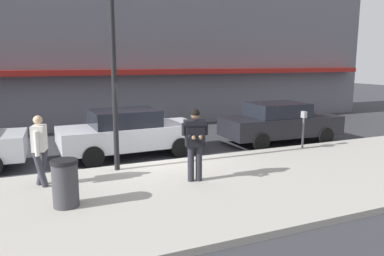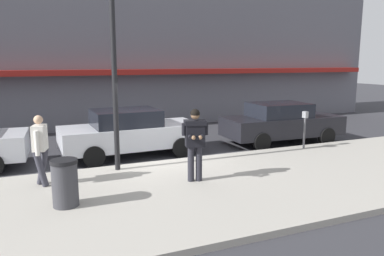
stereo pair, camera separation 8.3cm
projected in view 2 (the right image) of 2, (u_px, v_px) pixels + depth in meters
The scene contains 11 objects.
ground_plane at pixel (153, 164), 11.36m from camera, with size 80.00×80.00×0.00m, color #333338.
sidewalk at pixel (227, 186), 9.16m from camera, with size 32.00×5.30×0.14m, color #A8A399.
curb_paint_line at pixel (183, 160), 11.80m from camera, with size 28.00×0.12×0.01m, color silver.
storefront_facade at pixel (119, 9), 18.45m from camera, with size 28.00×4.70×11.26m.
parked_sedan_mid at pixel (130, 132), 12.21m from camera, with size 4.57×2.06×1.54m.
parked_sedan_far at pixel (281, 122), 14.16m from camera, with size 4.57×2.06×1.54m.
man_texting_on_phone at pixel (195, 137), 9.10m from camera, with size 0.63×0.64×1.81m.
pedestrian_in_light_coat at pixel (40, 146), 8.81m from camera, with size 0.40×0.58×1.70m.
street_lamp_post at pixel (114, 59), 9.75m from camera, with size 0.36×0.36×4.88m.
parking_meter at pixel (305, 124), 12.66m from camera, with size 0.12×0.18×1.27m.
trash_bin at pixel (65, 183), 7.61m from camera, with size 0.55×0.55×0.98m.
Camera 2 is at (-3.24, -10.58, 3.06)m, focal length 35.00 mm.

